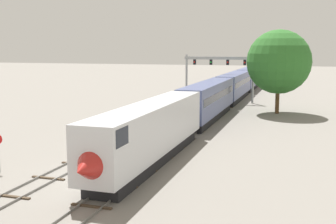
{
  "coord_description": "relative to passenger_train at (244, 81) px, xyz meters",
  "views": [
    {
      "loc": [
        13.46,
        -27.34,
        9.21
      ],
      "look_at": [
        1.0,
        12.0,
        3.0
      ],
      "focal_mm": 45.65,
      "sensor_mm": 36.0,
      "label": 1
    }
  ],
  "objects": [
    {
      "name": "signal_gantry",
      "position": [
        -2.25,
        -14.72,
        3.31
      ],
      "size": [
        12.1,
        0.49,
        8.09
      ],
      "color": "#999BA0",
      "rests_on": "ground"
    },
    {
      "name": "trackside_tree_left",
      "position": [
        8.12,
        -25.0,
        4.67
      ],
      "size": [
        8.97,
        8.97,
        11.77
      ],
      "color": "brown",
      "rests_on": "ground"
    },
    {
      "name": "track_near",
      "position": [
        -5.5,
        -19.52,
        -2.54
      ],
      "size": [
        2.6,
        160.0,
        0.16
      ],
      "color": "slate",
      "rests_on": "ground"
    },
    {
      "name": "ground_plane",
      "position": [
        -2.0,
        -59.52,
        -2.61
      ],
      "size": [
        400.0,
        400.0,
        0.0
      ],
      "primitive_type": "plane",
      "color": "gray"
    },
    {
      "name": "track_main",
      "position": [
        0.0,
        0.48,
        -2.54
      ],
      "size": [
        2.6,
        200.0,
        0.16
      ],
      "color": "slate",
      "rests_on": "ground"
    },
    {
      "name": "passenger_train",
      "position": [
        0.0,
        0.0,
        0.0
      ],
      "size": [
        3.04,
        131.47,
        4.8
      ],
      "color": "silver",
      "rests_on": "ground"
    }
  ]
}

